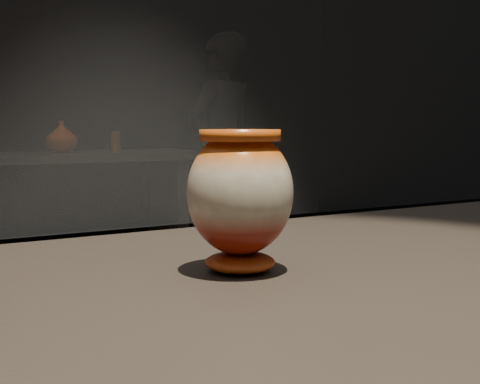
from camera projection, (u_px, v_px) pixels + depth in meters
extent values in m
cube|color=black|center=(207.00, 308.00, 0.77)|extent=(2.00, 0.80, 0.05)
ellipsoid|color=maroon|center=(240.00, 262.00, 0.84)|extent=(0.10, 0.10, 0.02)
ellipsoid|color=beige|center=(240.00, 193.00, 0.84)|extent=(0.16, 0.16, 0.16)
cylinder|color=orange|center=(240.00, 135.00, 0.83)|extent=(0.12, 0.12, 0.01)
cube|color=black|center=(40.00, 157.00, 4.07)|extent=(2.00, 0.60, 0.05)
cube|color=black|center=(168.00, 220.00, 4.55)|extent=(0.08, 0.50, 0.85)
imported|color=maroon|center=(62.00, 137.00, 4.10)|extent=(0.21, 0.21, 0.20)
cylinder|color=brown|center=(115.00, 141.00, 4.36)|extent=(0.06, 0.06, 0.13)
imported|color=black|center=(221.00, 153.00, 4.85)|extent=(0.73, 0.59, 1.73)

